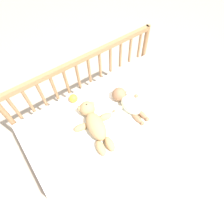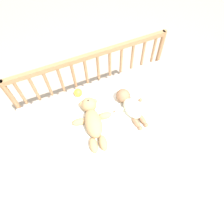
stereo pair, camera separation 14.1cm
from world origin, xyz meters
name	(u,v)px [view 2 (the right image)]	position (x,y,z in m)	size (l,w,h in m)	color
ground_plane	(112,144)	(0.00, 0.00, 0.00)	(12.00, 12.00, 0.00)	tan
crib_mattress	(111,131)	(0.00, 0.00, 0.27)	(1.26, 0.68, 0.55)	silver
crib_rail	(93,76)	(0.00, 0.36, 0.60)	(1.26, 0.04, 0.83)	#997047
blanket	(111,120)	(-0.02, -0.04, 0.55)	(0.77, 0.50, 0.01)	white
teddy_bear	(92,120)	(-0.15, -0.01, 0.60)	(0.30, 0.42, 0.11)	tan
baby	(129,105)	(0.14, 0.00, 0.59)	(0.26, 0.35, 0.11)	#EAEACC
toy_ball	(78,93)	(-0.16, 0.27, 0.58)	(0.07, 0.07, 0.07)	yellow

